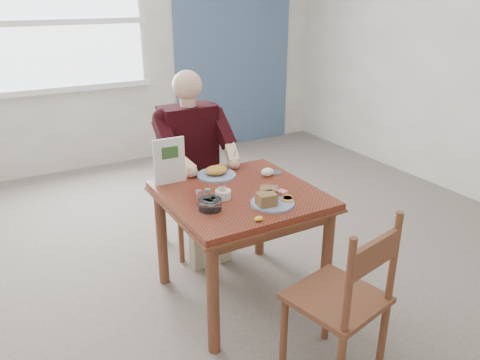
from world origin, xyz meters
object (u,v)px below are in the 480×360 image
near_plate (271,199)px  chair_far (190,188)px  table (240,208)px  far_plate (217,172)px  diner (193,151)px  chair_near (344,300)px

near_plate → chair_far: bearing=93.6°
table → far_plate: far_plate is taller
diner → far_plate: bearing=-90.9°
chair_far → chair_near: same height
near_plate → diner: bearing=94.0°
chair_near → table: bearing=96.1°
chair_far → near_plate: 1.08m
diner → far_plate: 0.40m
chair_near → near_plate: size_ratio=3.02×
table → chair_far: 0.81m
chair_near → near_plate: bearing=92.5°
table → near_plate: near_plate is taller
table → near_plate: size_ratio=2.93×
far_plate → chair_far: bearing=89.3°
chair_far → near_plate: chair_far is taller
table → far_plate: 0.34m
chair_far → far_plate: 0.57m
near_plate → table: bearing=105.5°
near_plate → far_plate: near_plate is taller
table → diner: diner is taller
diner → table: bearing=-90.0°
chair_far → far_plate: chair_far is taller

